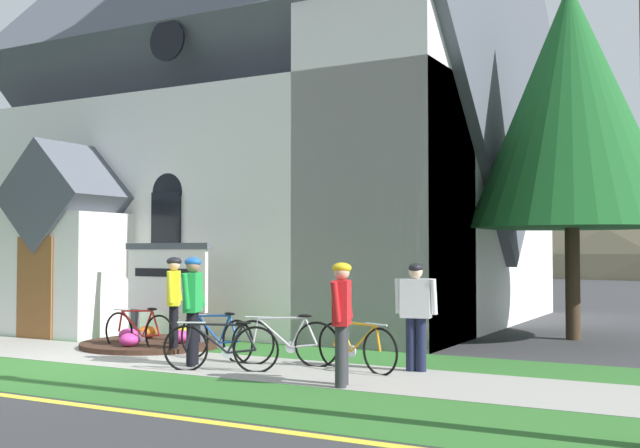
{
  "coord_description": "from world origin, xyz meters",
  "views": [
    {
      "loc": [
        9.47,
        -8.63,
        1.8
      ],
      "look_at": [
        3.54,
        2.36,
        2.24
      ],
      "focal_mm": 43.11,
      "sensor_mm": 36.0,
      "label": 1
    }
  ],
  "objects_px": {
    "cyclist_in_yellow_jersey": "(174,297)",
    "cyclist_in_blue_jersey": "(193,302)",
    "bicycle_black": "(216,337)",
    "cyclist_in_red_jersey": "(416,308)",
    "bicycle_orange": "(356,346)",
    "bicycle_green": "(139,331)",
    "bicycle_silver": "(285,342)",
    "bicycle_red": "(221,347)",
    "roadside_conifer": "(571,105)",
    "cyclist_in_white_jersey": "(342,314)",
    "church_sign": "(167,279)"
  },
  "relations": [
    {
      "from": "bicycle_black",
      "to": "cyclist_in_red_jersey",
      "type": "distance_m",
      "value": 3.46
    },
    {
      "from": "bicycle_silver",
      "to": "cyclist_in_yellow_jersey",
      "type": "xyz_separation_m",
      "value": [
        -2.51,
        0.36,
        0.62
      ]
    },
    {
      "from": "bicycle_silver",
      "to": "cyclist_in_yellow_jersey",
      "type": "distance_m",
      "value": 2.61
    },
    {
      "from": "bicycle_black",
      "to": "cyclist_in_blue_jersey",
      "type": "bearing_deg",
      "value": -83.51
    },
    {
      "from": "church_sign",
      "to": "roadside_conifer",
      "type": "distance_m",
      "value": 8.89
    },
    {
      "from": "church_sign",
      "to": "roadside_conifer",
      "type": "height_order",
      "value": "roadside_conifer"
    },
    {
      "from": "bicycle_black",
      "to": "cyclist_in_yellow_jersey",
      "type": "distance_m",
      "value": 1.35
    },
    {
      "from": "cyclist_in_yellow_jersey",
      "to": "bicycle_green",
      "type": "bearing_deg",
      "value": -163.08
    },
    {
      "from": "bicycle_red",
      "to": "bicycle_black",
      "type": "xyz_separation_m",
      "value": [
        -0.82,
        0.99,
        0.01
      ]
    },
    {
      "from": "cyclist_in_red_jersey",
      "to": "roadside_conifer",
      "type": "height_order",
      "value": "roadside_conifer"
    },
    {
      "from": "cyclist_in_white_jersey",
      "to": "roadside_conifer",
      "type": "height_order",
      "value": "roadside_conifer"
    },
    {
      "from": "church_sign",
      "to": "cyclist_in_blue_jersey",
      "type": "relative_size",
      "value": 1.24
    },
    {
      "from": "bicycle_green",
      "to": "bicycle_silver",
      "type": "height_order",
      "value": "bicycle_silver"
    },
    {
      "from": "bicycle_green",
      "to": "bicycle_silver",
      "type": "xyz_separation_m",
      "value": [
        3.14,
        -0.17,
        0.01
      ]
    },
    {
      "from": "bicycle_silver",
      "to": "cyclist_in_blue_jersey",
      "type": "relative_size",
      "value": 1.02
    },
    {
      "from": "bicycle_black",
      "to": "cyclist_in_yellow_jersey",
      "type": "height_order",
      "value": "cyclist_in_yellow_jersey"
    },
    {
      "from": "cyclist_in_white_jersey",
      "to": "cyclist_in_blue_jersey",
      "type": "distance_m",
      "value": 2.95
    },
    {
      "from": "bicycle_orange",
      "to": "bicycle_silver",
      "type": "relative_size",
      "value": 0.93
    },
    {
      "from": "bicycle_orange",
      "to": "church_sign",
      "type": "bearing_deg",
      "value": 165.5
    },
    {
      "from": "bicycle_green",
      "to": "cyclist_in_blue_jersey",
      "type": "xyz_separation_m",
      "value": [
        1.86,
        -0.87,
        0.64
      ]
    },
    {
      "from": "cyclist_in_yellow_jersey",
      "to": "cyclist_in_red_jersey",
      "type": "bearing_deg",
      "value": 0.68
    },
    {
      "from": "bicycle_red",
      "to": "bicycle_silver",
      "type": "bearing_deg",
      "value": 60.29
    },
    {
      "from": "cyclist_in_red_jersey",
      "to": "bicycle_orange",
      "type": "bearing_deg",
      "value": -157.69
    },
    {
      "from": "cyclist_in_yellow_jersey",
      "to": "cyclist_in_red_jersey",
      "type": "xyz_separation_m",
      "value": [
        4.54,
        0.05,
        -0.05
      ]
    },
    {
      "from": "bicycle_green",
      "to": "cyclist_in_red_jersey",
      "type": "height_order",
      "value": "cyclist_in_red_jersey"
    },
    {
      "from": "bicycle_red",
      "to": "cyclist_in_yellow_jersey",
      "type": "xyz_separation_m",
      "value": [
        -1.97,
        1.31,
        0.63
      ]
    },
    {
      "from": "cyclist_in_yellow_jersey",
      "to": "roadside_conifer",
      "type": "relative_size",
      "value": 0.23
    },
    {
      "from": "church_sign",
      "to": "cyclist_in_red_jersey",
      "type": "relative_size",
      "value": 1.3
    },
    {
      "from": "bicycle_black",
      "to": "cyclist_in_blue_jersey",
      "type": "xyz_separation_m",
      "value": [
        0.08,
        -0.73,
        0.63
      ]
    },
    {
      "from": "bicycle_green",
      "to": "bicycle_silver",
      "type": "distance_m",
      "value": 3.14
    },
    {
      "from": "bicycle_black",
      "to": "cyclist_in_red_jersey",
      "type": "xyz_separation_m",
      "value": [
        3.39,
        0.38,
        0.57
      ]
    },
    {
      "from": "bicycle_green",
      "to": "cyclist_in_red_jersey",
      "type": "xyz_separation_m",
      "value": [
        5.17,
        0.24,
        0.57
      ]
    },
    {
      "from": "church_sign",
      "to": "bicycle_black",
      "type": "bearing_deg",
      "value": -30.8
    },
    {
      "from": "church_sign",
      "to": "bicycle_black",
      "type": "xyz_separation_m",
      "value": [
        2.07,
        -1.23,
        -0.88
      ]
    },
    {
      "from": "bicycle_red",
      "to": "bicycle_green",
      "type": "bearing_deg",
      "value": 156.6
    },
    {
      "from": "bicycle_red",
      "to": "cyclist_in_yellow_jersey",
      "type": "distance_m",
      "value": 2.45
    },
    {
      "from": "bicycle_silver",
      "to": "cyclist_in_blue_jersey",
      "type": "height_order",
      "value": "cyclist_in_blue_jersey"
    },
    {
      "from": "cyclist_in_white_jersey",
      "to": "cyclist_in_yellow_jersey",
      "type": "height_order",
      "value": "cyclist_in_yellow_jersey"
    },
    {
      "from": "church_sign",
      "to": "roadside_conifer",
      "type": "xyz_separation_m",
      "value": [
        6.76,
        4.56,
        3.55
      ]
    },
    {
      "from": "bicycle_silver",
      "to": "roadside_conifer",
      "type": "distance_m",
      "value": 8.05
    },
    {
      "from": "cyclist_in_red_jersey",
      "to": "roadside_conifer",
      "type": "relative_size",
      "value": 0.22
    },
    {
      "from": "bicycle_orange",
      "to": "cyclist_in_yellow_jersey",
      "type": "bearing_deg",
      "value": 175.56
    },
    {
      "from": "bicycle_silver",
      "to": "cyclist_in_white_jersey",
      "type": "bearing_deg",
      "value": -37.36
    },
    {
      "from": "cyclist_in_yellow_jersey",
      "to": "cyclist_in_blue_jersey",
      "type": "xyz_separation_m",
      "value": [
        1.24,
        -1.06,
        0.01
      ]
    },
    {
      "from": "church_sign",
      "to": "cyclist_in_white_jersey",
      "type": "xyz_separation_m",
      "value": [
        5.05,
        -2.51,
        -0.29
      ]
    },
    {
      "from": "bicycle_green",
      "to": "bicycle_black",
      "type": "relative_size",
      "value": 0.99
    },
    {
      "from": "bicycle_green",
      "to": "bicycle_black",
      "type": "xyz_separation_m",
      "value": [
        1.78,
        -0.13,
        0.0
      ]
    },
    {
      "from": "cyclist_in_yellow_jersey",
      "to": "bicycle_black",
      "type": "bearing_deg",
      "value": -15.76
    },
    {
      "from": "bicycle_orange",
      "to": "bicycle_red",
      "type": "height_order",
      "value": "bicycle_orange"
    },
    {
      "from": "church_sign",
      "to": "bicycle_red",
      "type": "bearing_deg",
      "value": -37.6
    }
  ]
}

